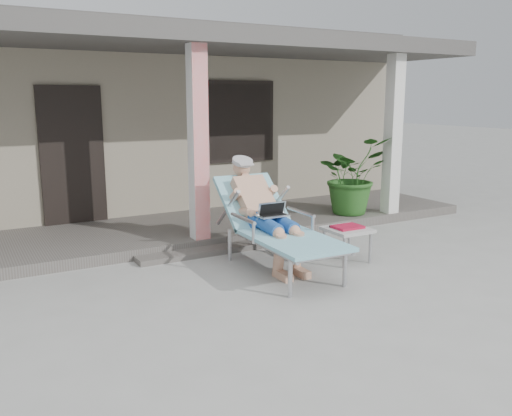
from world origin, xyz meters
TOP-DOWN VIEW (x-y plane):
  - ground at (0.00, 0.00)m, footprint 60.00×60.00m
  - house at (0.00, 6.50)m, footprint 10.40×5.40m
  - porch_deck at (0.00, 3.00)m, footprint 10.00×2.00m
  - porch_overhang at (0.00, 2.95)m, footprint 10.00×2.30m
  - porch_step at (0.00, 1.85)m, footprint 2.00×0.30m
  - lounger at (0.44, 1.00)m, footprint 0.87×2.19m
  - side_table at (1.40, 0.67)m, footprint 0.52×0.52m
  - potted_palm at (2.88, 2.43)m, footprint 1.24×1.09m

SIDE VIEW (x-z plane):
  - ground at x=0.00m, z-range 0.00..0.00m
  - porch_step at x=0.00m, z-range 0.00..0.07m
  - porch_deck at x=0.00m, z-range 0.00..0.15m
  - side_table at x=1.40m, z-range 0.16..0.63m
  - potted_palm at x=2.88m, z-range 0.15..1.44m
  - lounger at x=0.44m, z-range 0.16..1.57m
  - house at x=0.00m, z-range 0.02..3.32m
  - porch_overhang at x=0.00m, z-range 1.36..4.21m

